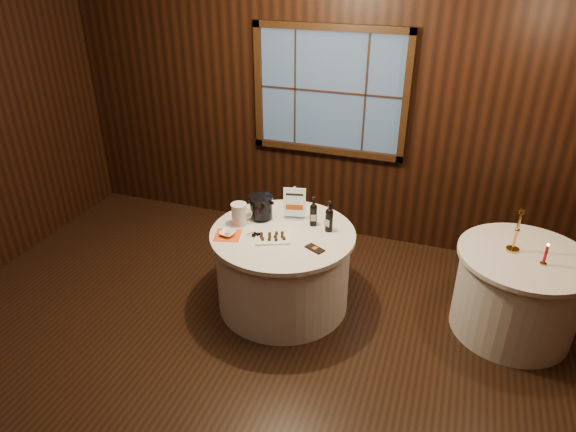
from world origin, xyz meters
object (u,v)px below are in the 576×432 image
at_px(main_table, 283,268).
at_px(red_candle, 545,256).
at_px(glass_pitcher, 239,214).
at_px(cracker_bowl, 228,233).
at_px(ice_bucket, 261,207).
at_px(sign_stand, 294,208).
at_px(grape_bunch, 257,235).
at_px(port_bottle_left, 313,213).
at_px(chocolate_plate, 273,238).
at_px(brass_candlestick, 516,236).
at_px(chocolate_box, 315,249).
at_px(side_table, 517,293).
at_px(port_bottle_right, 329,218).

distance_m(main_table, red_candle, 2.17).
height_order(glass_pitcher, red_candle, glass_pitcher).
bearing_deg(cracker_bowl, ice_bucket, 67.31).
xyz_separation_m(ice_bucket, cracker_bowl, (-0.16, -0.38, -0.10)).
height_order(sign_stand, grape_bunch, sign_stand).
height_order(port_bottle_left, cracker_bowl, port_bottle_left).
bearing_deg(ice_bucket, red_candle, 0.45).
relative_size(chocolate_plate, brass_candlestick, 0.94).
height_order(port_bottle_left, red_candle, port_bottle_left).
bearing_deg(sign_stand, grape_bunch, -128.39).
height_order(main_table, chocolate_box, chocolate_box).
distance_m(chocolate_box, grape_bunch, 0.53).
height_order(chocolate_box, brass_candlestick, brass_candlestick).
distance_m(side_table, chocolate_plate, 2.13).
distance_m(chocolate_plate, chocolate_box, 0.39).
bearing_deg(red_candle, main_table, -174.83).
bearing_deg(port_bottle_left, glass_pitcher, -179.92).
xyz_separation_m(port_bottle_right, chocolate_box, (-0.03, -0.34, -0.12)).
bearing_deg(grape_bunch, red_candle, 8.38).
xyz_separation_m(grape_bunch, brass_candlestick, (2.08, 0.48, 0.12)).
bearing_deg(red_candle, glass_pitcher, -175.67).
bearing_deg(sign_stand, port_bottle_left, -29.16).
relative_size(main_table, red_candle, 6.64).
distance_m(ice_bucket, chocolate_plate, 0.41).
xyz_separation_m(chocolate_box, glass_pitcher, (-0.76, 0.18, 0.10)).
relative_size(port_bottle_right, red_candle, 1.49).
height_order(side_table, grape_bunch, grape_bunch).
relative_size(side_table, grape_bunch, 7.16).
relative_size(chocolate_plate, red_candle, 1.82).
height_order(main_table, grape_bunch, grape_bunch).
distance_m(main_table, chocolate_box, 0.55).
height_order(ice_bucket, chocolate_box, ice_bucket).
xyz_separation_m(sign_stand, port_bottle_left, (0.20, -0.06, 0.01)).
bearing_deg(chocolate_box, main_table, 179.83).
bearing_deg(red_candle, chocolate_plate, -171.03).
distance_m(main_table, glass_pitcher, 0.64).
relative_size(sign_stand, brass_candlestick, 0.86).
bearing_deg(cracker_bowl, grape_bunch, 14.78).
height_order(port_bottle_right, glass_pitcher, port_bottle_right).
distance_m(brass_candlestick, red_candle, 0.27).
distance_m(main_table, sign_stand, 0.56).
xyz_separation_m(port_bottle_right, cracker_bowl, (-0.81, -0.37, -0.10)).
bearing_deg(grape_bunch, cracker_bowl, -165.22).
bearing_deg(cracker_bowl, brass_candlestick, 13.22).
xyz_separation_m(chocolate_plate, red_candle, (2.15, 0.34, 0.06)).
relative_size(sign_stand, chocolate_box, 2.00).
distance_m(ice_bucket, grape_bunch, 0.35).
height_order(chocolate_plate, brass_candlestick, brass_candlestick).
relative_size(side_table, port_bottle_left, 3.89).
bearing_deg(cracker_bowl, port_bottle_right, 24.40).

